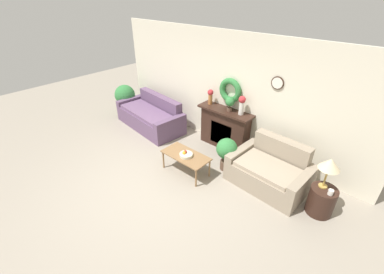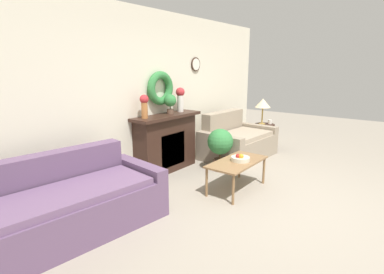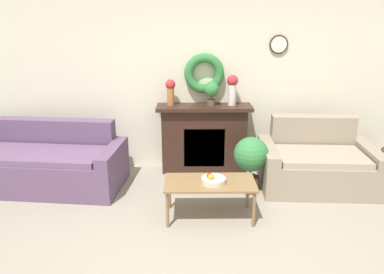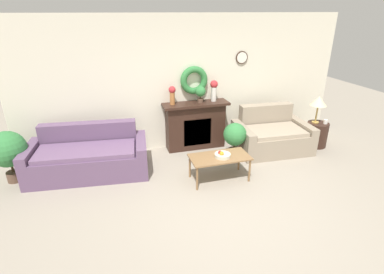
{
  "view_description": "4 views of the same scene",
  "coord_description": "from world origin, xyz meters",
  "views": [
    {
      "loc": [
        3.17,
        -2.27,
        3.49
      ],
      "look_at": [
        0.02,
        1.26,
        0.69
      ],
      "focal_mm": 24.0,
      "sensor_mm": 36.0,
      "label": 1
    },
    {
      "loc": [
        -3.57,
        -1.1,
        1.8
      ],
      "look_at": [
        -0.22,
        1.5,
        0.79
      ],
      "focal_mm": 28.0,
      "sensor_mm": 36.0,
      "label": 2
    },
    {
      "loc": [
        -0.12,
        -2.9,
        2.21
      ],
      "look_at": [
        -0.06,
        1.47,
        0.8
      ],
      "focal_mm": 35.0,
      "sensor_mm": 36.0,
      "label": 3
    },
    {
      "loc": [
        -1.61,
        -3.3,
        2.74
      ],
      "look_at": [
        -0.25,
        1.3,
        0.7
      ],
      "focal_mm": 28.0,
      "sensor_mm": 36.0,
      "label": 4
    }
  ],
  "objects": [
    {
      "name": "fruit_bowl",
      "position": [
        0.17,
        0.9,
        0.48
      ],
      "size": [
        0.27,
        0.27,
        0.12
      ],
      "color": "beige",
      "rests_on": "coffee_table"
    },
    {
      "name": "couch_left",
      "position": [
        -2.03,
        1.83,
        0.31
      ],
      "size": [
        2.16,
        1.18,
        0.85
      ],
      "rotation": [
        0.0,
        0.0,
        -0.11
      ],
      "color": "#604766",
      "rests_on": "ground_plane"
    },
    {
      "name": "wall_back",
      "position": [
        0.01,
        2.54,
        1.35
      ],
      "size": [
        6.8,
        0.19,
        2.7
      ],
      "color": "beige",
      "rests_on": "ground_plane"
    },
    {
      "name": "mug",
      "position": [
        2.77,
        1.59,
        0.57
      ],
      "size": [
        0.09,
        0.09,
        0.09
      ],
      "color": "silver",
      "rests_on": "side_table_by_loveseat"
    },
    {
      "name": "fireplace",
      "position": [
        0.13,
        2.33,
        0.5
      ],
      "size": [
        1.36,
        0.41,
        1.0
      ],
      "color": "#331E16",
      "rests_on": "ground_plane"
    },
    {
      "name": "vase_on_mantel_right",
      "position": [
        0.52,
        2.34,
        1.25
      ],
      "size": [
        0.16,
        0.16,
        0.43
      ],
      "color": "silver",
      "rests_on": "fireplace"
    },
    {
      "name": "coffee_table",
      "position": [
        0.13,
        0.93,
        0.4
      ],
      "size": [
        1.02,
        0.51,
        0.44
      ],
      "color": "olive",
      "rests_on": "ground_plane"
    },
    {
      "name": "table_lamp",
      "position": [
        2.61,
        1.71,
        0.99
      ],
      "size": [
        0.34,
        0.34,
        0.58
      ],
      "color": "#B28E42",
      "rests_on": "side_table_by_loveseat"
    },
    {
      "name": "potted_plant_floor_by_loveseat",
      "position": [
        0.7,
        1.6,
        0.47
      ],
      "size": [
        0.45,
        0.45,
        0.75
      ],
      "color": "brown",
      "rests_on": "ground_plane"
    },
    {
      "name": "potted_plant_on_mantel",
      "position": [
        0.23,
        2.32,
        1.21
      ],
      "size": [
        0.21,
        0.21,
        0.34
      ],
      "color": "brown",
      "rests_on": "fireplace"
    },
    {
      "name": "vase_on_mantel_left",
      "position": [
        -0.35,
        2.34,
        1.22
      ],
      "size": [
        0.14,
        0.14,
        0.37
      ],
      "color": "#AD6B38",
      "rests_on": "fireplace"
    },
    {
      "name": "potted_plant_floor_by_couch",
      "position": [
        -3.29,
        1.89,
        0.59
      ],
      "size": [
        0.61,
        0.61,
        0.91
      ],
      "color": "brown",
      "rests_on": "ground_plane"
    },
    {
      "name": "side_table_by_loveseat",
      "position": [
        2.67,
        1.67,
        0.26
      ],
      "size": [
        0.45,
        0.45,
        0.53
      ],
      "color": "#331E16",
      "rests_on": "ground_plane"
    },
    {
      "name": "ground_plane",
      "position": [
        0.0,
        0.0,
        0.0
      ],
      "size": [
        16.0,
        16.0,
        0.0
      ],
      "primitive_type": "plane",
      "color": "gray"
    },
    {
      "name": "loveseat_right",
      "position": [
        1.63,
        1.79,
        0.31
      ],
      "size": [
        1.55,
        1.09,
        0.89
      ],
      "rotation": [
        0.0,
        0.0,
        -0.06
      ],
      "color": "gray",
      "rests_on": "ground_plane"
    }
  ]
}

